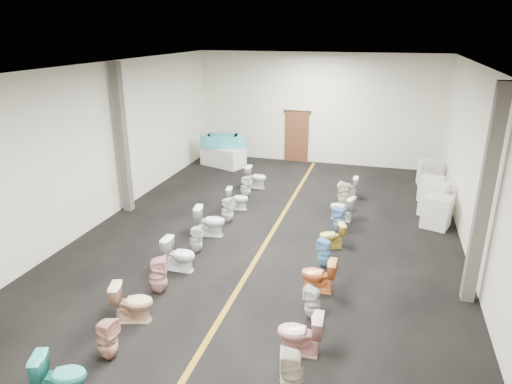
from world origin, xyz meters
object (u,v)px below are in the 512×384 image
at_px(appliance_crate_a, 437,212).
at_px(toilet_left_7, 227,210).
at_px(toilet_left_5, 196,239).
at_px(toilet_right_6, 325,253).
at_px(appliance_crate_b, 434,199).
at_px(toilet_right_9, 342,208).
at_px(toilet_left_6, 210,221).
at_px(toilet_right_5, 318,275).
at_px(appliance_crate_d, 428,173).
at_px(display_table, 223,156).
at_px(toilet_left_3, 158,275).
at_px(toilet_left_1, 107,339).
at_px(toilet_right_4, 312,303).
at_px(toilet_right_8, 339,220).
at_px(toilet_right_7, 332,236).
at_px(bathtub, 223,140).
at_px(toilet_left_9, 246,187).
at_px(appliance_crate_c, 431,188).
at_px(toilet_right_2, 292,373).
at_px(toilet_left_0, 61,376).
at_px(toilet_left_4, 179,254).
at_px(toilet_left_2, 133,302).
at_px(toilet_right_3, 300,333).
at_px(toilet_right_10, 344,194).
at_px(toilet_left_10, 256,177).
at_px(toilet_left_8, 238,198).
at_px(toilet_right_11, 347,186).

bearing_deg(appliance_crate_a, toilet_left_7, -166.96).
distance_m(toilet_left_5, toilet_right_6, 3.23).
relative_size(appliance_crate_b, toilet_right_9, 1.34).
height_order(toilet_left_6, toilet_right_9, toilet_left_6).
bearing_deg(toilet_right_5, appliance_crate_d, 161.94).
height_order(display_table, toilet_left_3, toilet_left_3).
height_order(toilet_left_1, toilet_right_6, toilet_left_1).
height_order(appliance_crate_b, toilet_left_1, appliance_crate_b).
bearing_deg(appliance_crate_a, toilet_right_4, -116.54).
distance_m(toilet_right_4, toilet_right_5, 1.04).
bearing_deg(toilet_right_8, toilet_right_7, 13.52).
distance_m(bathtub, toilet_left_9, 3.99).
distance_m(display_table, toilet_right_7, 8.21).
height_order(appliance_crate_c, toilet_right_2, toilet_right_2).
bearing_deg(toilet_left_0, appliance_crate_a, -54.86).
height_order(toilet_right_5, toilet_right_9, toilet_right_5).
relative_size(toilet_left_4, toilet_right_6, 1.12).
relative_size(toilet_left_2, toilet_right_3, 0.99).
bearing_deg(toilet_left_7, toilet_left_1, -166.86).
distance_m(toilet_left_4, toilet_right_7, 3.92).
bearing_deg(toilet_left_6, appliance_crate_d, -53.99).
distance_m(toilet_left_6, toilet_right_9, 3.95).
height_order(appliance_crate_d, toilet_right_9, appliance_crate_d).
distance_m(toilet_left_7, toilet_right_2, 6.84).
height_order(toilet_left_4, toilet_right_9, toilet_left_4).
bearing_deg(toilet_left_6, bathtub, 7.24).
bearing_deg(toilet_right_10, toilet_left_2, -25.43).
bearing_deg(toilet_right_2, toilet_left_2, -118.10).
bearing_deg(toilet_left_2, toilet_left_5, -18.13).
bearing_deg(appliance_crate_c, toilet_left_5, -136.60).
bearing_deg(bathtub, toilet_right_8, -57.15).
xyz_separation_m(appliance_crate_d, toilet_right_7, (-2.69, -5.98, -0.14)).
bearing_deg(toilet_right_3, toilet_right_7, 176.59).
bearing_deg(toilet_left_10, toilet_left_8, -176.27).
bearing_deg(toilet_left_0, toilet_left_5, -19.97).
bearing_deg(toilet_left_4, toilet_right_6, -70.44).
bearing_deg(toilet_left_6, toilet_right_11, -48.27).
xyz_separation_m(toilet_left_3, toilet_left_8, (0.11, 5.07, -0.07)).
relative_size(toilet_right_4, toilet_right_11, 0.96).
distance_m(display_table, toilet_right_11, 5.76).
relative_size(toilet_left_9, toilet_right_8, 1.05).
distance_m(appliance_crate_d, toilet_left_2, 11.82).
xyz_separation_m(toilet_left_6, toilet_right_7, (3.30, 0.16, -0.08)).
bearing_deg(toilet_right_4, toilet_right_2, 12.73).
bearing_deg(display_table, toilet_right_6, -54.60).
distance_m(toilet_left_2, toilet_left_4, 2.07).
relative_size(toilet_left_0, toilet_left_7, 1.02).
bearing_deg(toilet_left_5, toilet_left_10, -9.13).
xyz_separation_m(bathtub, toilet_right_11, (5.28, -2.31, -0.72)).
bearing_deg(toilet_right_2, toilet_right_4, 169.54).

